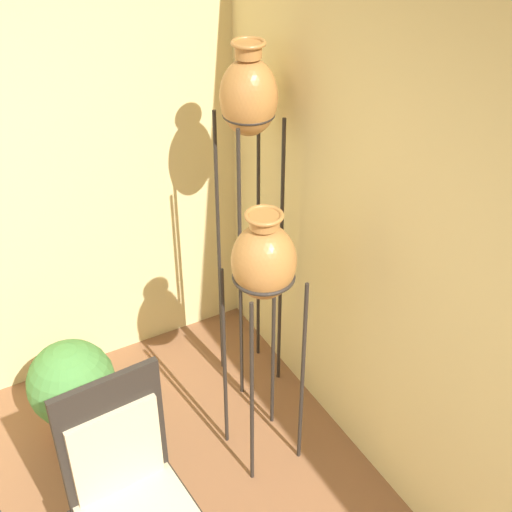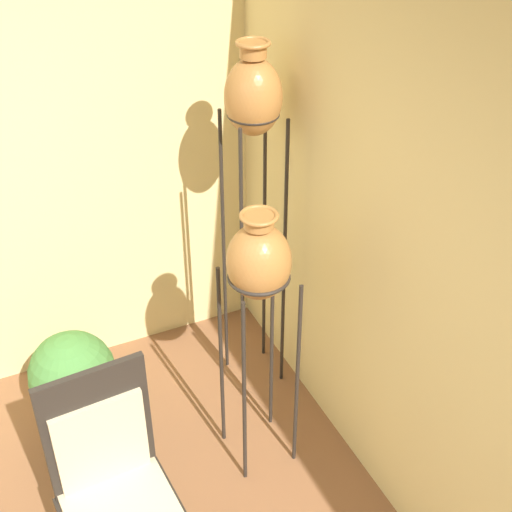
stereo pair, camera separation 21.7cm
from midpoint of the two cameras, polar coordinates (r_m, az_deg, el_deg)
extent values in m
cylinder|color=#28231E|center=(3.79, -2.90, -1.67)|extent=(0.02, 0.02, 1.69)
cylinder|color=#28231E|center=(3.88, 0.41, -0.61)|extent=(0.02, 0.02, 1.69)
cylinder|color=#28231E|center=(3.98, -4.54, 0.18)|extent=(0.02, 0.02, 1.69)
cylinder|color=#28231E|center=(4.07, -1.34, 1.15)|extent=(0.02, 0.02, 1.69)
torus|color=#28231E|center=(3.52, -2.39, 11.24)|extent=(0.26, 0.26, 0.02)
ellipsoid|color=#A87038|center=(3.48, -2.42, 12.55)|extent=(0.28, 0.28, 0.39)
cylinder|color=#A87038|center=(3.41, -2.51, 16.10)|extent=(0.13, 0.13, 0.07)
torus|color=#A87038|center=(3.40, -2.53, 16.64)|extent=(0.17, 0.17, 0.02)
cylinder|color=#28231E|center=(3.49, -2.15, -11.32)|extent=(0.02, 0.02, 1.16)
cylinder|color=#28231E|center=(3.58, 1.99, -9.71)|extent=(0.02, 0.02, 1.16)
cylinder|color=#28231E|center=(3.67, -4.24, -8.50)|extent=(0.02, 0.02, 1.16)
cylinder|color=#28231E|center=(3.77, -0.27, -7.07)|extent=(0.02, 0.02, 1.16)
torus|color=#28231E|center=(3.25, -1.29, -1.68)|extent=(0.29, 0.29, 0.02)
ellipsoid|color=#A87038|center=(3.21, -1.31, -0.47)|extent=(0.30, 0.30, 0.37)
cylinder|color=#A87038|center=(3.09, -1.36, 2.78)|extent=(0.13, 0.13, 0.06)
torus|color=#A87038|center=(3.08, -1.36, 3.22)|extent=(0.17, 0.17, 0.02)
cylinder|color=#28231E|center=(3.56, -8.83, -19.26)|extent=(0.02, 0.02, 0.46)
cube|color=#28231E|center=(3.08, -13.45, -13.98)|extent=(0.46, 0.06, 0.65)
cube|color=beige|center=(3.11, -13.10, -15.10)|extent=(0.39, 0.05, 0.45)
cylinder|color=#B26647|center=(4.19, -15.48, -12.50)|extent=(0.26, 0.26, 0.20)
torus|color=#B26647|center=(4.12, -15.69, -11.54)|extent=(0.29, 0.29, 0.02)
sphere|color=#47843D|center=(4.00, -16.08, -9.77)|extent=(0.47, 0.47, 0.47)
camera|label=1|loc=(0.11, -91.75, -1.19)|focal=50.00mm
camera|label=2|loc=(0.11, 88.25, 1.19)|focal=50.00mm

